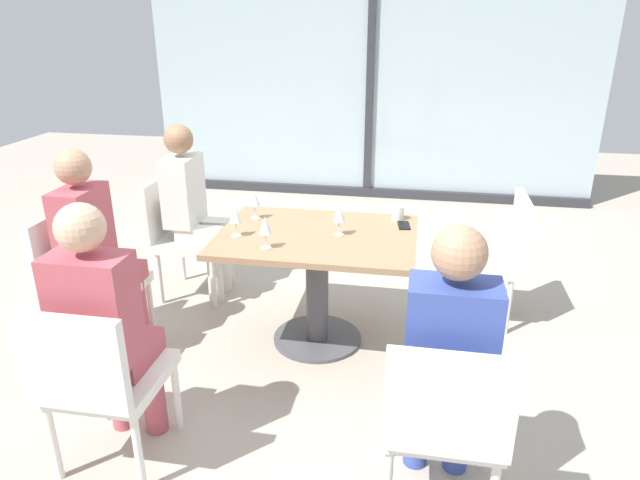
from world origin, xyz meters
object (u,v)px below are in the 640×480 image
(chair_front_right, at_px, (444,415))
(wine_glass_2, at_px, (339,214))
(chair_far_right, at_px, (494,251))
(coffee_cup, at_px, (398,213))
(person_front_right, at_px, (448,355))
(person_side_end, at_px, (95,245))
(chair_front_left, at_px, (98,376))
(chair_side_end, at_px, (83,275))
(dining_table_main, at_px, (317,264))
(wine_glass_3, at_px, (254,199))
(person_front_left, at_px, (105,322))
(chair_far_left, at_px, (181,230))
(wine_glass_1, at_px, (235,215))
(wine_glass_0, at_px, (265,226))
(cell_phone_on_table, at_px, (404,225))
(person_far_left, at_px, (193,204))

(chair_front_right, distance_m, wine_glass_2, 1.43)
(chair_far_right, bearing_deg, coffee_cup, -166.23)
(person_front_right, xyz_separation_m, person_side_end, (-1.98, 0.81, 0.00))
(chair_front_left, bearing_deg, chair_side_end, 124.45)
(dining_table_main, xyz_separation_m, wine_glass_3, (-0.44, 0.19, 0.33))
(person_front_left, distance_m, coffee_cup, 1.89)
(chair_front_right, xyz_separation_m, chair_far_left, (-1.82, 1.74, 0.00))
(person_front_left, bearing_deg, chair_front_right, -4.28)
(chair_front_left, relative_size, chair_far_right, 1.00)
(wine_glass_1, bearing_deg, coffee_cup, 26.57)
(wine_glass_3, bearing_deg, chair_far_left, 155.62)
(person_side_end, relative_size, wine_glass_2, 6.81)
(chair_far_right, height_order, person_front_right, person_front_right)
(person_front_right, height_order, wine_glass_0, person_front_right)
(wine_glass_3, relative_size, cell_phone_on_table, 1.28)
(dining_table_main, bearing_deg, chair_front_left, -120.36)
(chair_front_right, relative_size, person_side_end, 0.69)
(chair_far_right, height_order, cell_phone_on_table, chair_far_right)
(chair_side_end, relative_size, chair_far_right, 1.00)
(chair_far_left, xyz_separation_m, wine_glass_1, (0.63, -0.62, 0.37))
(wine_glass_0, xyz_separation_m, cell_phone_on_table, (0.74, 0.50, -0.13))
(chair_side_end, distance_m, person_front_left, 1.05)
(chair_front_left, xyz_separation_m, wine_glass_1, (0.27, 1.12, 0.37))
(cell_phone_on_table, bearing_deg, wine_glass_1, -167.52)
(cell_phone_on_table, bearing_deg, wine_glass_3, 174.42)
(chair_far_left, xyz_separation_m, chair_front_left, (0.36, -1.74, 0.00))
(person_front_left, height_order, wine_glass_2, person_front_left)
(person_far_left, bearing_deg, wine_glass_1, -49.55)
(chair_front_left, relative_size, wine_glass_1, 4.70)
(person_front_right, bearing_deg, chair_far_right, 77.38)
(person_far_left, height_order, person_front_left, same)
(person_front_left, bearing_deg, chair_far_right, 41.75)
(dining_table_main, distance_m, person_side_end, 1.30)
(person_front_left, relative_size, wine_glass_3, 6.81)
(dining_table_main, relative_size, person_far_left, 0.93)
(wine_glass_3, bearing_deg, person_front_right, -48.72)
(wine_glass_0, bearing_deg, dining_table_main, 48.64)
(cell_phone_on_table, bearing_deg, chair_far_left, 163.13)
(person_side_end, bearing_deg, wine_glass_2, 13.46)
(chair_front_left, distance_m, cell_phone_on_table, 1.93)
(wine_glass_3, relative_size, coffee_cup, 2.06)
(dining_table_main, relative_size, coffee_cup, 13.02)
(chair_front_right, bearing_deg, dining_table_main, 120.36)
(chair_far_left, relative_size, person_front_left, 0.69)
(wine_glass_1, relative_size, cell_phone_on_table, 1.28)
(person_front_right, bearing_deg, chair_front_right, -90.00)
(chair_side_end, xyz_separation_m, wine_glass_0, (1.12, 0.06, 0.37))
(person_far_left, distance_m, wine_glass_0, 1.08)
(dining_table_main, distance_m, wine_glass_2, 0.35)
(person_front_right, distance_m, person_far_left, 2.36)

